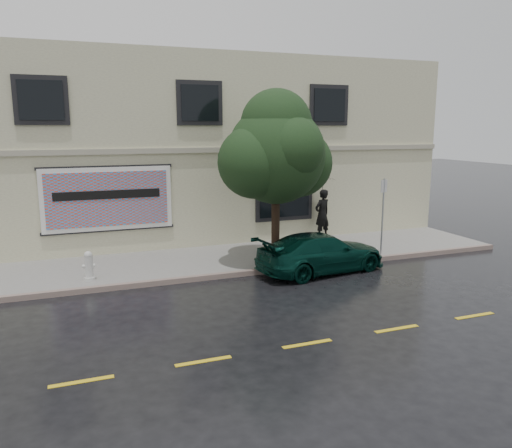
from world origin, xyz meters
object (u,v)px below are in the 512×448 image
object	(u,v)px
car	(321,253)
fire_hydrant	(89,266)
pedestrian	(322,214)
street_tree	(276,155)

from	to	relation	value
car	fire_hydrant	xyz separation A→B (m)	(-6.74, 1.13, -0.05)
pedestrian	fire_hydrant	world-z (taller)	pedestrian
pedestrian	street_tree	size ratio (longest dim) A/B	0.39
fire_hydrant	street_tree	bearing A→B (deg)	-5.15
pedestrian	fire_hydrant	distance (m)	8.98
car	street_tree	size ratio (longest dim) A/B	0.84
car	fire_hydrant	distance (m)	6.83
pedestrian	fire_hydrant	bearing A→B (deg)	-2.10
car	fire_hydrant	world-z (taller)	car
fire_hydrant	pedestrian	bearing A→B (deg)	10.33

